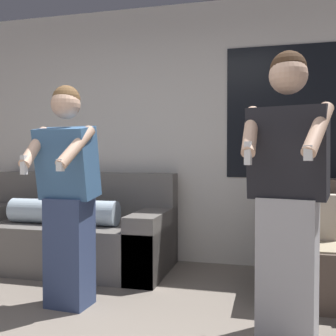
{
  "coord_description": "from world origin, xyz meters",
  "views": [
    {
      "loc": [
        1.07,
        -1.45,
        1.11
      ],
      "look_at": [
        0.42,
        1.1,
        1.03
      ],
      "focal_mm": 42.0,
      "sensor_mm": 36.0,
      "label": 1
    }
  ],
  "objects_px": {
    "armchair": "(313,256)",
    "person_left": "(68,195)",
    "person_right": "(288,194)",
    "couch": "(72,234)"
  },
  "relations": [
    {
      "from": "couch",
      "to": "person_right",
      "type": "relative_size",
      "value": 1.15
    },
    {
      "from": "armchair",
      "to": "person_left",
      "type": "relative_size",
      "value": 0.56
    },
    {
      "from": "person_right",
      "to": "person_left",
      "type": "bearing_deg",
      "value": 174.99
    },
    {
      "from": "couch",
      "to": "armchair",
      "type": "xyz_separation_m",
      "value": [
        2.28,
        -0.23,
        -0.02
      ]
    },
    {
      "from": "couch",
      "to": "person_left",
      "type": "height_order",
      "value": "person_left"
    },
    {
      "from": "armchair",
      "to": "person_right",
      "type": "height_order",
      "value": "person_right"
    },
    {
      "from": "armchair",
      "to": "person_left",
      "type": "xyz_separation_m",
      "value": [
        -1.78,
        -0.75,
        0.52
      ]
    },
    {
      "from": "armchair",
      "to": "person_left",
      "type": "height_order",
      "value": "person_left"
    },
    {
      "from": "couch",
      "to": "person_left",
      "type": "relative_size",
      "value": 1.24
    },
    {
      "from": "couch",
      "to": "person_right",
      "type": "xyz_separation_m",
      "value": [
        2.03,
        -1.11,
        0.55
      ]
    }
  ]
}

